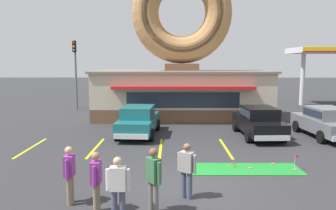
{
  "coord_description": "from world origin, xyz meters",
  "views": [
    {
      "loc": [
        -0.59,
        -9.71,
        3.88
      ],
      "look_at": [
        -0.7,
        5.0,
        2.0
      ],
      "focal_mm": 35.0,
      "sensor_mm": 36.0,
      "label": 1
    }
  ],
  "objects": [
    {
      "name": "putting_flag_pin",
      "position": [
        3.97,
        1.83,
        0.44
      ],
      "size": [
        0.13,
        0.01,
        0.55
      ],
      "color": "silver",
      "rests_on": "putting_mat"
    },
    {
      "name": "parking_stripe_mid_left",
      "position": [
        -1.04,
        5.0,
        0.0
      ],
      "size": [
        0.12,
        3.6,
        0.01
      ],
      "primitive_type": "cube",
      "color": "yellow",
      "rests_on": "ground"
    },
    {
      "name": "donut_shop_building",
      "position": [
        0.21,
        13.94,
        3.74
      ],
      "size": [
        12.3,
        6.75,
        10.96
      ],
      "color": "brown",
      "rests_on": "ground"
    },
    {
      "name": "parking_stripe_far_left",
      "position": [
        -7.04,
        5.0,
        0.0
      ],
      "size": [
        0.12,
        3.6,
        0.01
      ],
      "primitive_type": "cube",
      "color": "yellow",
      "rests_on": "ground"
    },
    {
      "name": "parking_stripe_centre",
      "position": [
        1.96,
        5.0,
        0.0
      ],
      "size": [
        0.12,
        3.6,
        0.01
      ],
      "primitive_type": "cube",
      "color": "yellow",
      "rests_on": "ground"
    },
    {
      "name": "pedestrian_blue_sweater_man",
      "position": [
        -1.86,
        -2.08,
        0.91
      ],
      "size": [
        0.6,
        0.25,
        1.64
      ],
      "color": "#474C66",
      "rests_on": "ground"
    },
    {
      "name": "putting_mat",
      "position": [
        2.03,
        1.95,
        0.01
      ],
      "size": [
        4.31,
        1.39,
        0.03
      ],
      "primitive_type": "cube",
      "color": "#1E842D",
      "rests_on": "ground"
    },
    {
      "name": "pedestrian_leather_jacket_man",
      "position": [
        -0.12,
        -0.66,
        0.89
      ],
      "size": [
        0.52,
        0.4,
        1.62
      ],
      "color": "#474C66",
      "rests_on": "ground"
    },
    {
      "name": "mini_donut_mid_right",
      "position": [
        3.95,
        1.81,
        0.05
      ],
      "size": [
        0.13,
        0.13,
        0.04
      ],
      "primitive_type": "torus",
      "color": "#D8667F",
      "rests_on": "putting_mat"
    },
    {
      "name": "ground_plane",
      "position": [
        0.0,
        0.0,
        0.0
      ],
      "size": [
        160.0,
        160.0,
        0.0
      ],
      "primitive_type": "plane",
      "color": "#2D2D30"
    },
    {
      "name": "mini_donut_mid_centre",
      "position": [
        1.84,
        2.5,
        0.05
      ],
      "size": [
        0.13,
        0.13,
        0.04
      ],
      "primitive_type": "torus",
      "color": "brown",
      "rests_on": "putting_mat"
    },
    {
      "name": "mini_donut_near_left",
      "position": [
        3.36,
        2.51,
        0.05
      ],
      "size": [
        0.13,
        0.13,
        0.04
      ],
      "primitive_type": "torus",
      "color": "#D17F47",
      "rests_on": "putting_mat"
    },
    {
      "name": "golf_ball",
      "position": [
        1.6,
        2.21,
        0.05
      ],
      "size": [
        0.04,
        0.04,
        0.04
      ],
      "primitive_type": "sphere",
      "color": "white",
      "rests_on": "putting_mat"
    },
    {
      "name": "pedestrian_clipboard_woman",
      "position": [
        -3.36,
        -1.05,
        0.9
      ],
      "size": [
        0.25,
        0.6,
        1.63
      ],
      "color": "#7F7056",
      "rests_on": "ground"
    },
    {
      "name": "car_black",
      "position": [
        4.07,
        7.39,
        0.87
      ],
      "size": [
        2.11,
        4.62,
        1.6
      ],
      "color": "black",
      "rests_on": "ground"
    },
    {
      "name": "pedestrian_hooded_kid",
      "position": [
        -1.02,
        -1.63,
        0.97
      ],
      "size": [
        0.43,
        0.48,
        1.75
      ],
      "color": "slate",
      "rests_on": "ground"
    },
    {
      "name": "mini_donut_mid_left",
      "position": [
        2.34,
        1.96,
        0.05
      ],
      "size": [
        0.13,
        0.13,
        0.04
      ],
      "primitive_type": "torus",
      "color": "#D8667F",
      "rests_on": "putting_mat"
    },
    {
      "name": "car_teal",
      "position": [
        -2.31,
        7.66,
        0.87
      ],
      "size": [
        2.21,
        4.67,
        1.6
      ],
      "color": "#196066",
      "rests_on": "ground"
    },
    {
      "name": "mini_donut_near_right",
      "position": [
        1.81,
        2.19,
        0.05
      ],
      "size": [
        0.13,
        0.13,
        0.04
      ],
      "primitive_type": "torus",
      "color": "brown",
      "rests_on": "putting_mat"
    },
    {
      "name": "parking_stripe_left",
      "position": [
        -4.04,
        5.0,
        0.0
      ],
      "size": [
        0.12,
        3.6,
        0.01
      ],
      "primitive_type": "cube",
      "color": "yellow",
      "rests_on": "ground"
    },
    {
      "name": "pedestrian_beanie_man",
      "position": [
        -2.51,
        -1.59,
        0.9
      ],
      "size": [
        0.25,
        0.6,
        1.63
      ],
      "color": "#7F7056",
      "rests_on": "ground"
    },
    {
      "name": "traffic_light_pole",
      "position": [
        -8.54,
        17.73,
        3.71
      ],
      "size": [
        0.28,
        0.47,
        5.8
      ],
      "color": "#595B60",
      "rests_on": "ground"
    },
    {
      "name": "car_grey",
      "position": [
        7.55,
        7.28,
        0.87
      ],
      "size": [
        2.18,
        4.65,
        1.6
      ],
      "color": "slate",
      "rests_on": "ground"
    },
    {
      "name": "trash_bin",
      "position": [
        5.24,
        11.34,
        0.5
      ],
      "size": [
        0.57,
        0.57,
        0.97
      ],
      "color": "#1E662D",
      "rests_on": "ground"
    }
  ]
}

